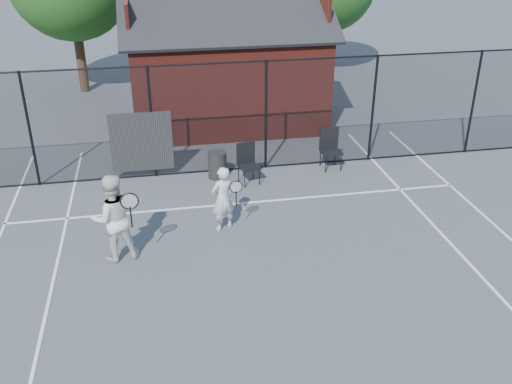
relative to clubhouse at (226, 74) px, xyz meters
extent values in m
plane|color=#494D53|center=(-0.50, -9.00, -1.61)|extent=(80.00, 80.00, 0.00)
cube|color=white|center=(-0.50, -6.00, -1.60)|extent=(11.00, 0.06, 0.01)
cube|color=white|center=(-4.61, -11.00, -1.60)|extent=(0.06, 18.00, 0.01)
cube|color=white|center=(-0.50, -6.15, -1.60)|extent=(0.06, 0.30, 0.01)
cylinder|color=black|center=(-5.50, -4.00, -0.11)|extent=(0.07, 0.07, 3.00)
cylinder|color=black|center=(-2.50, -4.00, -0.11)|extent=(0.07, 0.07, 3.00)
cylinder|color=black|center=(0.50, -4.00, -0.11)|extent=(0.07, 0.07, 3.00)
cylinder|color=black|center=(3.50, -4.00, -0.11)|extent=(0.07, 0.07, 3.00)
cylinder|color=black|center=(6.50, -4.00, -0.11)|extent=(0.07, 0.07, 3.00)
cylinder|color=black|center=(-0.50, -4.00, 1.36)|extent=(22.00, 0.04, 0.04)
cylinder|color=black|center=(-0.50, -4.00, -1.58)|extent=(22.00, 0.04, 0.04)
cube|color=black|center=(-0.50, -4.00, -0.11)|extent=(22.00, 3.00, 0.01)
cube|color=black|center=(-2.80, -4.02, -0.61)|extent=(1.60, 0.04, 1.60)
cube|color=maroon|center=(0.00, 0.00, -0.11)|extent=(6.00, 4.00, 3.00)
cube|color=black|center=(0.00, -1.00, 1.92)|extent=(6.50, 2.36, 1.32)
cube|color=black|center=(0.00, 1.00, 1.92)|extent=(6.50, 2.36, 1.32)
cube|color=maroon|center=(-2.95, 0.00, 1.92)|extent=(0.10, 2.80, 1.06)
cube|color=maroon|center=(2.95, 0.00, 1.92)|extent=(0.10, 2.80, 1.06)
cylinder|color=#312013|center=(-5.00, 4.50, -0.35)|extent=(0.36, 0.36, 2.52)
cylinder|color=#312013|center=(5.00, 5.50, -0.49)|extent=(0.36, 0.36, 2.23)
imported|color=silver|center=(-1.09, -7.11, -0.86)|extent=(0.64, 0.55, 1.50)
torus|color=black|center=(-0.84, -7.41, -0.45)|extent=(0.29, 0.02, 0.29)
cylinder|color=black|center=(-0.84, -7.41, -0.73)|extent=(0.03, 0.03, 0.36)
imported|color=white|center=(-3.40, -7.89, -0.68)|extent=(1.03, 0.88, 1.86)
torus|color=black|center=(-3.03, -8.26, -0.14)|extent=(0.36, 0.03, 0.36)
cylinder|color=black|center=(-3.03, -8.26, -0.49)|extent=(0.03, 0.03, 0.45)
cube|color=black|center=(-0.12, -4.90, -1.09)|extent=(0.61, 0.62, 1.04)
cube|color=black|center=(2.24, -4.40, -1.06)|extent=(0.56, 0.58, 1.10)
cylinder|color=#262626|center=(-0.89, -4.40, -1.25)|extent=(0.56, 0.56, 0.72)
camera|label=1|loc=(-2.43, -18.15, 4.87)|focal=40.00mm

